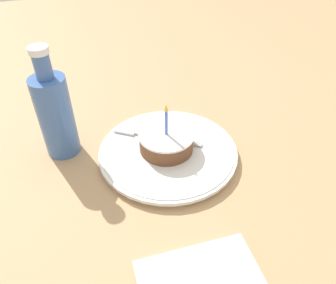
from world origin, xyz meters
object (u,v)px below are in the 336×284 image
at_px(plate, 168,152).
at_px(fork, 152,136).
at_px(cake_slice, 166,141).
at_px(bottle, 55,114).

distance_m(plate, fork, 0.06).
height_order(plate, cake_slice, cake_slice).
distance_m(cake_slice, fork, 0.05).
xyz_separation_m(plate, fork, (0.05, 0.02, 0.01)).
bearing_deg(fork, bottle, 80.60).
xyz_separation_m(cake_slice, bottle, (0.08, 0.20, 0.06)).
relative_size(plate, bottle, 1.23).
bearing_deg(bottle, cake_slice, -110.63).
relative_size(plate, cake_slice, 2.55).
bearing_deg(fork, cake_slice, -156.75).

